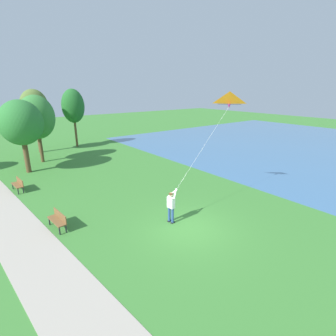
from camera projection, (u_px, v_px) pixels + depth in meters
ground_plane at (189, 229)px, 13.23m from camera, size 120.00×120.00×0.00m
lake_water at (323, 148)px, 31.20m from camera, size 36.00×44.00×0.01m
walkway_path at (39, 260)px, 10.81m from camera, size 5.61×32.08×0.02m
person_kite_flyer at (171, 204)px, 13.58m from camera, size 0.62×0.52×1.83m
flying_kite at (229, 100)px, 15.33m from camera, size 5.09×1.38×4.96m
park_bench_near_walkway at (58, 219)px, 13.15m from camera, size 0.59×1.54×0.88m
park_bench_far_walkway at (18, 184)px, 17.98m from camera, size 0.59×1.54×0.88m
tree_treeline_right at (21, 123)px, 20.93m from camera, size 3.39×3.63×6.06m
tree_behind_path at (34, 106)px, 27.59m from camera, size 2.80×2.52×6.84m
tree_horizon_far at (36, 117)px, 24.02m from camera, size 3.27×2.91×6.34m
tree_lakeside_near at (73, 106)px, 30.50m from camera, size 2.63×2.32×6.86m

